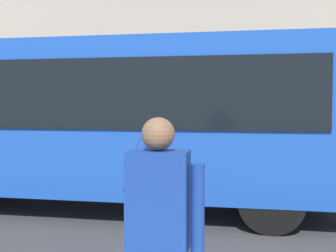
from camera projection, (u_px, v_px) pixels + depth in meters
ground_plane at (209, 212)px, 7.54m from camera, size 60.00×60.00×0.00m
red_bus at (102, 118)px, 7.79m from camera, size 9.05×2.54×3.08m
pedestrian_photographer at (159, 224)px, 2.76m from camera, size 0.53×0.52×1.70m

